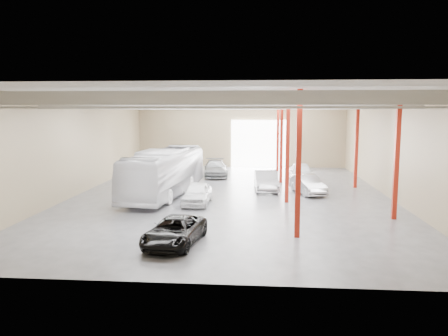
# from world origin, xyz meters

# --- Properties ---
(depot_shell) EXTENTS (22.12, 32.12, 7.06)m
(depot_shell) POSITION_xyz_m (0.13, 0.48, 4.98)
(depot_shell) COLOR #454549
(depot_shell) RESTS_ON ground
(coach_bus) EXTENTS (3.97, 12.09, 3.31)m
(coach_bus) POSITION_xyz_m (-4.71, -0.12, 1.65)
(coach_bus) COLOR white
(coach_bus) RESTS_ON ground
(black_sedan) EXTENTS (2.66, 4.70, 1.24)m
(black_sedan) POSITION_xyz_m (-1.80, -11.60, 0.62)
(black_sedan) COLOR black
(black_sedan) RESTS_ON ground
(car_row_a) EXTENTS (1.71, 4.10, 1.39)m
(car_row_a) POSITION_xyz_m (-2.00, -3.00, 0.69)
(car_row_a) COLOR white
(car_row_a) RESTS_ON ground
(car_row_b) EXTENTS (1.89, 4.72, 1.53)m
(car_row_b) POSITION_xyz_m (2.50, 2.20, 0.76)
(car_row_b) COLOR #B6B6BB
(car_row_b) RESTS_ON ground
(car_row_c) EXTENTS (2.67, 5.32, 1.48)m
(car_row_c) POSITION_xyz_m (-2.00, 9.00, 0.74)
(car_row_c) COLOR slate
(car_row_c) RESTS_ON ground
(car_right_near) EXTENTS (2.51, 4.39, 1.37)m
(car_right_near) POSITION_xyz_m (5.50, 1.11, 0.68)
(car_right_near) COLOR #B0B0B5
(car_right_near) RESTS_ON ground
(car_right_far) EXTENTS (2.04, 4.82, 1.63)m
(car_right_far) POSITION_xyz_m (5.50, 6.31, 0.81)
(car_right_far) COLOR white
(car_right_far) RESTS_ON ground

